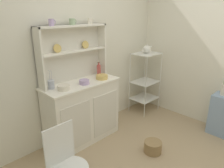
{
  "coord_description": "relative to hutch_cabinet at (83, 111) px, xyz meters",
  "views": [
    {
      "loc": [
        -1.76,
        -0.83,
        1.81
      ],
      "look_at": [
        0.19,
        1.12,
        0.84
      ],
      "focal_mm": 33.32,
      "sensor_mm": 36.0,
      "label": 1
    }
  ],
  "objects": [
    {
      "name": "hutch_shelf_unit",
      "position": [
        0.0,
        0.16,
        0.87
      ],
      "size": [
        1.02,
        0.18,
        0.76
      ],
      "color": "silver",
      "rests_on": "hutch_cabinet"
    },
    {
      "name": "jam_bottle",
      "position": [
        0.4,
        0.09,
        0.52
      ],
      "size": [
        0.06,
        0.06,
        0.21
      ],
      "color": "#B74C47",
      "rests_on": "hutch_cabinet"
    },
    {
      "name": "bowl_floral_medium",
      "position": [
        0.0,
        -0.07,
        0.46
      ],
      "size": [
        0.14,
        0.14,
        0.06
      ],
      "primitive_type": "cylinder",
      "color": "#B79ECC",
      "rests_on": "hutch_cabinet"
    },
    {
      "name": "cup_cream_2",
      "position": [
        0.3,
        0.12,
        1.23
      ],
      "size": [
        0.08,
        0.06,
        0.08
      ],
      "color": "silver",
      "rests_on": "hutch_shelf_unit"
    },
    {
      "name": "flower_vase",
      "position": [
        1.6,
        -1.33,
        0.27
      ],
      "size": [
        0.09,
        0.09,
        0.29
      ],
      "color": "silver",
      "rests_on": "side_shelf_blue"
    },
    {
      "name": "bowl_mixing_large",
      "position": [
        -0.32,
        -0.07,
        0.46
      ],
      "size": [
        0.15,
        0.15,
        0.06
      ],
      "primitive_type": "cylinder",
      "color": "silver",
      "rests_on": "hutch_cabinet"
    },
    {
      "name": "utensil_jar",
      "position": [
        -0.4,
        0.08,
        0.49
      ],
      "size": [
        0.08,
        0.08,
        0.23
      ],
      "color": "#B2B7C6",
      "rests_on": "hutch_cabinet"
    },
    {
      "name": "bowl_cream_small",
      "position": [
        0.32,
        -0.07,
        0.46
      ],
      "size": [
        0.17,
        0.17,
        0.06
      ],
      "primitive_type": "cylinder",
      "color": "#DBB760",
      "rests_on": "hutch_cabinet"
    },
    {
      "name": "wall_back",
      "position": [
        0.16,
        0.26,
        0.79
      ],
      "size": [
        3.84,
        0.05,
        2.5
      ],
      "primitive_type": "cube",
      "color": "silver",
      "rests_on": "ground"
    },
    {
      "name": "wire_chair",
      "position": [
        -0.79,
        -0.78,
        0.06
      ],
      "size": [
        0.36,
        0.36,
        0.85
      ],
      "rotation": [
        0.0,
        0.0,
        0.5
      ],
      "color": "white",
      "rests_on": "ground"
    },
    {
      "name": "floor_basket",
      "position": [
        0.47,
        -0.91,
        -0.38
      ],
      "size": [
        0.24,
        0.24,
        0.16
      ],
      "primitive_type": "cylinder",
      "color": "#93754C",
      "rests_on": "ground"
    },
    {
      "name": "porcelain_teapot",
      "position": [
        1.4,
        -0.06,
        0.73
      ],
      "size": [
        0.23,
        0.14,
        0.16
      ],
      "color": "white",
      "rests_on": "bakers_rack"
    },
    {
      "name": "hutch_cabinet",
      "position": [
        0.0,
        0.0,
        0.0
      ],
      "size": [
        1.09,
        0.45,
        0.89
      ],
      "color": "white",
      "rests_on": "ground"
    },
    {
      "name": "cup_sage_1",
      "position": [
        0.0,
        0.12,
        1.23
      ],
      "size": [
        0.09,
        0.08,
        0.08
      ],
      "color": "#9EB78E",
      "rests_on": "hutch_shelf_unit"
    },
    {
      "name": "cup_lilac_0",
      "position": [
        -0.29,
        0.12,
        1.23
      ],
      "size": [
        0.08,
        0.07,
        0.08
      ],
      "color": "#B79ECC",
      "rests_on": "hutch_shelf_unit"
    },
    {
      "name": "bakers_rack",
      "position": [
        1.4,
        -0.06,
        0.21
      ],
      "size": [
        0.47,
        0.38,
        1.11
      ],
      "color": "silver",
      "rests_on": "ground"
    }
  ]
}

